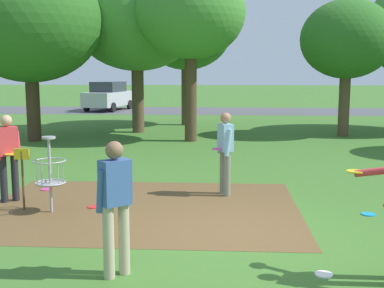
% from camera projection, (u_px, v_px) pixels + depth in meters
% --- Properties ---
extents(ground_plane, '(160.00, 160.00, 0.00)m').
position_uv_depth(ground_plane, '(234.00, 236.00, 7.69)').
color(ground_plane, '#3D6B28').
extents(dirt_tee_pad, '(5.83, 4.29, 0.01)m').
position_uv_depth(dirt_tee_pad, '(142.00, 208.00, 9.27)').
color(dirt_tee_pad, brown).
rests_on(dirt_tee_pad, ground).
extents(disc_golf_basket, '(0.98, 0.58, 1.39)m').
position_uv_depth(disc_golf_basket, '(47.00, 171.00, 8.91)').
color(disc_golf_basket, '#9E9EA3').
rests_on(disc_golf_basket, ground).
extents(player_foreground_watching, '(0.45, 0.50, 1.71)m').
position_uv_depth(player_foreground_watching, '(225.00, 149.00, 10.12)').
color(player_foreground_watching, slate).
rests_on(player_foreground_watching, ground).
extents(player_waiting_left, '(0.46, 0.45, 1.71)m').
position_uv_depth(player_waiting_left, '(115.00, 201.00, 6.08)').
color(player_waiting_left, tan).
rests_on(player_waiting_left, ground).
extents(player_waiting_right, '(0.47, 0.45, 1.71)m').
position_uv_depth(player_waiting_right, '(8.00, 153.00, 9.59)').
color(player_waiting_right, '#232328').
rests_on(player_waiting_right, ground).
extents(frisbee_by_tee, '(0.23, 0.23, 0.02)m').
position_uv_depth(frisbee_by_tee, '(94.00, 207.00, 9.31)').
color(frisbee_by_tee, red).
rests_on(frisbee_by_tee, ground).
extents(frisbee_mid_grass, '(0.23, 0.23, 0.02)m').
position_uv_depth(frisbee_mid_grass, '(324.00, 274.00, 6.23)').
color(frisbee_mid_grass, white).
rests_on(frisbee_mid_grass, ground).
extents(frisbee_far_left, '(0.23, 0.23, 0.02)m').
position_uv_depth(frisbee_far_left, '(46.00, 189.00, 10.68)').
color(frisbee_far_left, '#E53D99').
rests_on(frisbee_far_left, ground).
extents(frisbee_far_right, '(0.25, 0.25, 0.02)m').
position_uv_depth(frisbee_far_right, '(369.00, 214.00, 8.84)').
color(frisbee_far_right, '#1E93DB').
rests_on(frisbee_far_right, ground).
extents(tree_near_left, '(4.21, 4.21, 6.15)m').
position_uv_depth(tree_near_left, '(186.00, 31.00, 22.80)').
color(tree_near_left, brown).
rests_on(tree_near_left, ground).
extents(tree_near_right, '(5.42, 5.42, 7.13)m').
position_uv_depth(tree_near_right, '(137.00, 14.00, 19.94)').
color(tree_near_right, brown).
rests_on(tree_near_right, ground).
extents(tree_mid_center, '(3.88, 3.88, 6.24)m').
position_uv_depth(tree_mid_center, '(191.00, 13.00, 17.40)').
color(tree_mid_center, '#4C3823').
rests_on(tree_mid_center, ground).
extents(tree_mid_right, '(5.15, 5.15, 6.49)m').
position_uv_depth(tree_mid_right, '(29.00, 21.00, 17.50)').
color(tree_mid_right, '#422D1E').
rests_on(tree_mid_right, ground).
extents(tree_far_left, '(3.55, 3.55, 5.25)m').
position_uv_depth(tree_far_left, '(347.00, 40.00, 18.91)').
color(tree_far_left, brown).
rests_on(tree_far_left, ground).
extents(parking_lot_strip, '(36.00, 6.00, 0.01)m').
position_uv_depth(parking_lot_strip, '(226.00, 111.00, 31.46)').
color(parking_lot_strip, '#4C4C51').
rests_on(parking_lot_strip, ground).
extents(parked_car_leftmost, '(2.65, 4.49, 1.84)m').
position_uv_depth(parked_car_leftmost, '(109.00, 96.00, 31.82)').
color(parked_car_leftmost, '#B2B7BC').
rests_on(parked_car_leftmost, ground).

